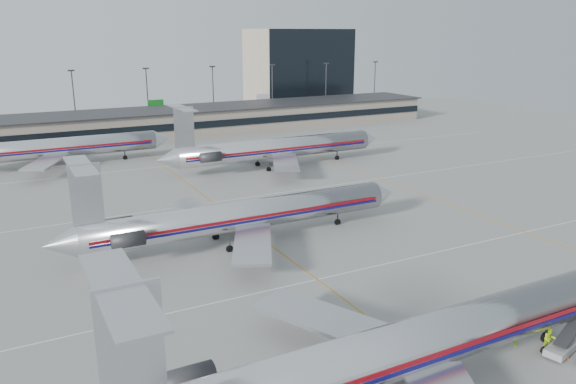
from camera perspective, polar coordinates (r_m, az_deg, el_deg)
ground at (r=49.73m, az=8.98°, el=-13.06°), size 260.00×260.00×0.00m
apron_markings at (r=57.13m, az=2.97°, el=-8.86°), size 160.00×0.15×0.02m
terminal at (r=136.75m, az=-16.18°, el=6.54°), size 162.00×17.00×6.25m
light_mast_row at (r=149.73m, az=-17.48°, el=9.30°), size 163.60×0.40×15.28m
distant_building at (r=185.48m, az=0.99°, el=12.36°), size 30.00×20.00×25.00m
jet_foreground at (r=39.65m, az=11.31°, el=-15.36°), size 46.59×27.43×12.19m
jet_second_row at (r=65.70m, az=-5.22°, el=-2.44°), size 43.65×25.71×11.43m
jet_third_row at (r=102.72m, az=-1.55°, el=4.45°), size 44.66×27.47×12.21m
jet_back_row at (r=112.05m, az=-23.22°, el=4.10°), size 44.02×27.07×12.04m
belt_loader at (r=49.82m, az=26.27°, el=-13.71°), size 4.88×2.42×2.50m
ramp_worker_near at (r=49.14m, az=22.20°, el=-13.27°), size 0.79×0.81×1.87m
ramp_worker_far at (r=49.45m, az=25.02°, el=-13.37°), size 1.19×1.11×1.95m
cone_right at (r=49.28m, az=26.50°, el=-14.57°), size 0.55×0.55×0.60m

